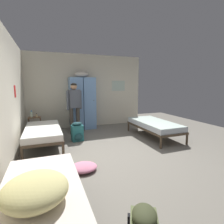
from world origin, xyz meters
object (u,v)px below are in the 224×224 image
shelf_unit (35,124)px  bedding_heap (35,190)px  lotion_bottle (37,115)px  water_bottle (31,114)px  bed_left_rear (43,131)px  locker_bank (82,102)px  bed_right (154,125)px  backpack_teal (77,132)px  person_traveler (74,103)px  bed_left_front (42,198)px  clothes_pile_pink (83,167)px

shelf_unit → bedding_heap: size_ratio=0.85×
bedding_heap → lotion_bottle: bearing=91.8°
lotion_bottle → bedding_heap: bearing=-88.2°
bedding_heap → water_bottle: water_bottle is taller
bed_left_rear → bedding_heap: bedding_heap is taller
water_bottle → lotion_bottle: water_bottle is taller
locker_bank → bed_right: (1.83, -1.85, -0.59)m
bed_left_rear → backpack_teal: (0.91, 0.04, -0.12)m
person_traveler → backpack_teal: bearing=-94.9°
locker_bank → bed_right: 2.67m
locker_bank → person_traveler: size_ratio=1.25×
backpack_teal → lotion_bottle: bearing=133.8°
bed_left_front → lotion_bottle: (-0.18, 4.14, 0.24)m
person_traveler → water_bottle: size_ratio=7.70×
shelf_unit → bed_right: bearing=-25.4°
bed_left_rear → water_bottle: water_bottle is taller
water_bottle → locker_bank: bearing=6.5°
bedding_heap → water_bottle: (-0.29, 4.41, 0.05)m
shelf_unit → water_bottle: bearing=166.0°
shelf_unit → bed_left_rear: shelf_unit is taller
shelf_unit → person_traveler: 1.44m
bed_right → lotion_bottle: 3.74m
person_traveler → lotion_bottle: bearing=164.8°
shelf_unit → backpack_teal: shelf_unit is taller
bedding_heap → person_traveler: bearing=75.8°
backpack_teal → clothes_pile_pink: size_ratio=1.05×
locker_bank → lotion_bottle: size_ratio=16.25×
bed_left_front → backpack_teal: bearing=73.1°
bed_left_front → water_bottle: (-0.33, 4.20, 0.29)m
person_traveler → lotion_bottle: size_ratio=12.96×
locker_bank → person_traveler: bearing=-123.7°
backpack_teal → clothes_pile_pink: backpack_teal is taller
bed_left_front → lotion_bottle: size_ratio=14.91×
backpack_teal → clothes_pile_pink: 1.84m
bed_left_front → bed_right: size_ratio=1.00×
bed_right → locker_bank: bearing=134.7°
locker_bank → bed_left_front: (-1.36, -4.40, -0.59)m
shelf_unit → locker_bank: bearing=7.5°
bed_left_rear → person_traveler: 1.45m
bed_left_front → water_bottle: water_bottle is taller
locker_bank → water_bottle: size_ratio=9.65×
shelf_unit → bedding_heap: 4.41m
bed_right → person_traveler: size_ratio=1.15×
bedding_heap → clothes_pile_pink: bedding_heap is taller
backpack_teal → clothes_pile_pink: bearing=-96.6°
lotion_bottle → person_traveler: bearing=-15.2°
bed_left_front → bed_left_rear: size_ratio=1.00×
locker_bank → bed_left_rear: (-1.36, -1.44, -0.59)m
bedding_heap → lotion_bottle: (-0.14, 4.35, 0.01)m
person_traveler → clothes_pile_pink: person_traveler is taller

